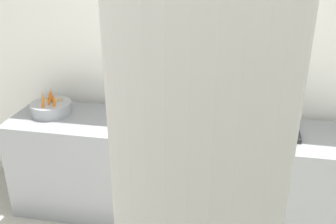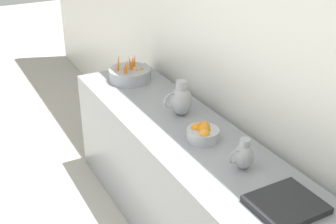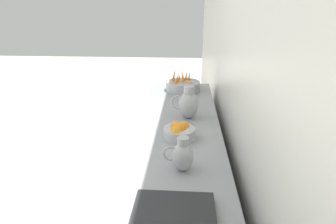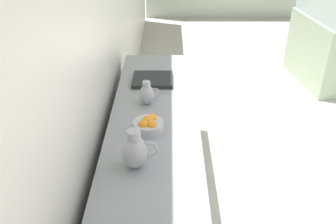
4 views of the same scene
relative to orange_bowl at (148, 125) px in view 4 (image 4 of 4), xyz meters
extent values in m
cube|color=white|center=(-0.40, 0.47, 0.59)|extent=(0.10, 9.64, 3.00)
cube|color=gray|center=(0.03, -0.03, -0.48)|extent=(0.64, 2.79, 0.86)
cylinder|color=#ADAFB5|center=(0.00, 0.00, -0.01)|extent=(0.21, 0.21, 0.07)
sphere|color=orange|center=(0.02, 0.05, 0.02)|extent=(0.07, 0.07, 0.07)
sphere|color=orange|center=(0.00, 0.01, 0.02)|extent=(0.08, 0.08, 0.08)
sphere|color=orange|center=(0.02, -0.04, 0.02)|extent=(0.07, 0.07, 0.07)
sphere|color=orange|center=(-0.03, -0.03, 0.02)|extent=(0.07, 0.07, 0.07)
ellipsoid|color=#A3A3A8|center=(-0.06, -0.37, 0.06)|extent=(0.15, 0.15, 0.21)
cylinder|color=#A3A3A8|center=(-0.06, -0.37, 0.18)|extent=(0.08, 0.08, 0.06)
torus|color=#A3A3A8|center=(0.02, -0.37, 0.08)|extent=(0.11, 0.01, 0.11)
ellipsoid|color=#A3A3A8|center=(-0.03, 0.38, 0.03)|extent=(0.11, 0.11, 0.16)
cylinder|color=#A3A3A8|center=(-0.03, 0.38, 0.12)|extent=(0.06, 0.06, 0.04)
torus|color=#A3A3A8|center=(0.03, 0.38, 0.05)|extent=(0.09, 0.01, 0.09)
cube|color=#232326|center=(0.00, 0.76, -0.03)|extent=(0.34, 0.30, 0.04)
camera|label=1|loc=(2.69, 0.42, 1.25)|focal=40.01mm
camera|label=2|loc=(1.36, 2.03, 1.37)|focal=47.55mm
camera|label=3|loc=(-0.04, 1.67, 0.76)|focal=30.09mm
camera|label=4|loc=(0.14, -2.10, 1.37)|focal=39.71mm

